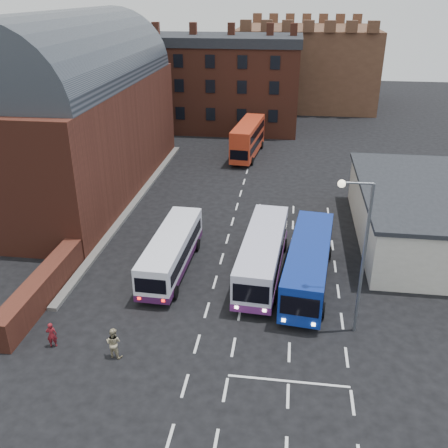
# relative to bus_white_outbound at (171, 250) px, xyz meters

# --- Properties ---
(ground) EXTENTS (180.00, 180.00, 0.00)m
(ground) POSITION_rel_bus_white_outbound_xyz_m (3.16, -6.83, -1.55)
(ground) COLOR black
(railway_station) EXTENTS (12.00, 28.00, 16.00)m
(railway_station) POSITION_rel_bus_white_outbound_xyz_m (-12.34, 14.17, 6.08)
(railway_station) COLOR #602B1E
(railway_station) RESTS_ON ground
(forecourt_wall) EXTENTS (1.20, 10.00, 1.80)m
(forecourt_wall) POSITION_rel_bus_white_outbound_xyz_m (-7.04, -4.83, -0.65)
(forecourt_wall) COLOR #602B1E
(forecourt_wall) RESTS_ON ground
(cream_building) EXTENTS (10.40, 16.40, 4.25)m
(cream_building) POSITION_rel_bus_white_outbound_xyz_m (18.16, 7.17, 0.60)
(cream_building) COLOR beige
(cream_building) RESTS_ON ground
(brick_terrace) EXTENTS (22.00, 10.00, 11.00)m
(brick_terrace) POSITION_rel_bus_white_outbound_xyz_m (-2.84, 39.17, 3.95)
(brick_terrace) COLOR brown
(brick_terrace) RESTS_ON ground
(castle_keep) EXTENTS (22.00, 22.00, 12.00)m
(castle_keep) POSITION_rel_bus_white_outbound_xyz_m (9.16, 59.17, 4.45)
(castle_keep) COLOR brown
(castle_keep) RESTS_ON ground
(bus_white_outbound) EXTENTS (2.64, 9.70, 2.63)m
(bus_white_outbound) POSITION_rel_bus_white_outbound_xyz_m (0.00, 0.00, 0.00)
(bus_white_outbound) COLOR white
(bus_white_outbound) RESTS_ON ground
(bus_white_inbound) EXTENTS (3.15, 10.66, 2.87)m
(bus_white_inbound) POSITION_rel_bus_white_outbound_xyz_m (6.16, 0.19, 0.14)
(bus_white_inbound) COLOR silver
(bus_white_inbound) RESTS_ON ground
(bus_blue) EXTENTS (3.57, 10.88, 2.91)m
(bus_blue) POSITION_rel_bus_white_outbound_xyz_m (9.16, -0.70, 0.17)
(bus_blue) COLOR navy
(bus_blue) RESTS_ON ground
(bus_red_double) EXTENTS (3.18, 9.88, 3.89)m
(bus_red_double) POSITION_rel_bus_white_outbound_xyz_m (2.70, 26.50, 0.51)
(bus_red_double) COLOR red
(bus_red_double) RESTS_ON ground
(street_lamp) EXTENTS (1.84, 0.40, 9.00)m
(street_lamp) POSITION_rel_bus_white_outbound_xyz_m (11.45, -5.23, 3.88)
(street_lamp) COLOR slate
(street_lamp) RESTS_ON ground
(pedestrian_red) EXTENTS (0.63, 0.50, 1.50)m
(pedestrian_red) POSITION_rel_bus_white_outbound_xyz_m (-4.52, -8.86, -0.80)
(pedestrian_red) COLOR maroon
(pedestrian_red) RESTS_ON ground
(pedestrian_beige) EXTENTS (0.96, 0.81, 1.74)m
(pedestrian_beige) POSITION_rel_bus_white_outbound_xyz_m (-0.94, -9.18, -0.68)
(pedestrian_beige) COLOR tan
(pedestrian_beige) RESTS_ON ground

